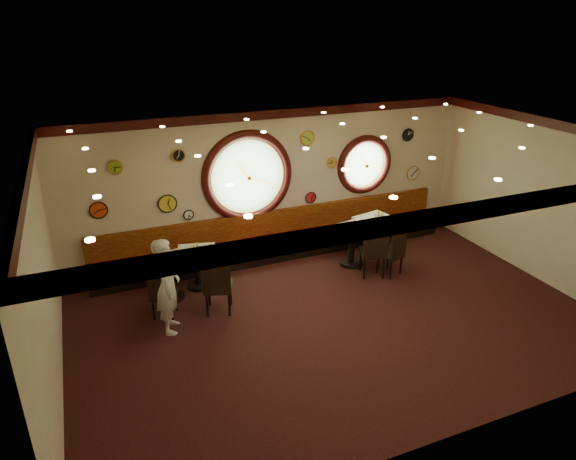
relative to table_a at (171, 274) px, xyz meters
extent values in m
cube|color=black|center=(2.54, -1.84, -0.51)|extent=(9.00, 6.00, 0.00)
cube|color=#B09331|center=(2.54, -1.84, 2.69)|extent=(9.00, 6.00, 0.02)
cube|color=beige|center=(2.54, 1.16, 1.09)|extent=(9.00, 0.02, 3.20)
cube|color=beige|center=(2.54, -4.84, 1.09)|extent=(9.00, 0.02, 3.20)
cube|color=beige|center=(-1.96, -1.84, 1.09)|extent=(0.02, 6.00, 3.20)
cube|color=beige|center=(7.04, -1.84, 1.09)|extent=(0.02, 6.00, 3.20)
cube|color=#330A09|center=(2.54, 1.11, 2.60)|extent=(9.00, 0.10, 0.18)
cube|color=#330A09|center=(2.54, -4.79, 2.60)|extent=(9.00, 0.10, 0.18)
cube|color=#330A09|center=(-1.91, -1.84, 2.60)|extent=(0.10, 6.00, 0.18)
cube|color=#330A09|center=(6.99, -1.84, 2.60)|extent=(0.10, 6.00, 0.18)
cube|color=black|center=(2.54, 0.88, -0.41)|extent=(8.00, 0.55, 0.20)
cube|color=#58070F|center=(2.54, 0.88, -0.16)|extent=(8.00, 0.55, 0.30)
cube|color=#620D07|center=(2.54, 1.10, 0.24)|extent=(8.00, 0.10, 0.55)
cylinder|color=#83B86E|center=(1.94, 1.16, 1.34)|extent=(1.66, 0.02, 1.66)
torus|color=#330A09|center=(1.94, 1.14, 1.34)|extent=(1.98, 0.18, 1.98)
torus|color=gold|center=(1.94, 1.11, 1.34)|extent=(1.61, 0.03, 1.61)
cylinder|color=#83B86E|center=(4.74, 1.16, 1.29)|extent=(1.10, 0.02, 1.10)
torus|color=#330A09|center=(4.74, 1.14, 1.29)|extent=(1.38, 0.18, 1.38)
torus|color=gold|center=(4.74, 1.11, 1.29)|extent=(1.09, 0.03, 1.09)
cylinder|color=#8AB223|center=(-0.66, 1.12, 1.84)|extent=(0.26, 0.03, 0.26)
cylinder|color=red|center=(3.39, 1.12, 0.69)|extent=(0.24, 0.03, 0.24)
cylinder|color=black|center=(5.84, 1.12, 1.89)|extent=(0.28, 0.03, 0.28)
cylinder|color=#B9D743|center=(3.29, 1.12, 2.04)|extent=(0.30, 0.03, 0.30)
cylinder|color=red|center=(-1.06, 1.12, 1.04)|extent=(0.32, 0.03, 0.32)
cylinder|color=gold|center=(3.89, 1.12, 1.44)|extent=(0.22, 0.03, 0.22)
cylinder|color=white|center=(0.64, 1.12, 0.69)|extent=(0.20, 0.03, 0.20)
cylinder|color=yellow|center=(0.24, 1.12, 0.99)|extent=(0.36, 0.03, 0.36)
cylinder|color=silver|center=(6.09, 1.12, 0.94)|extent=(0.34, 0.03, 0.34)
cylinder|color=black|center=(0.54, 1.12, 1.94)|extent=(0.24, 0.03, 0.24)
cylinder|color=black|center=(0.00, 0.00, -0.48)|extent=(0.46, 0.46, 0.06)
cylinder|color=black|center=(0.00, 0.00, -0.11)|extent=(0.13, 0.13, 0.73)
cube|color=white|center=(0.00, 0.00, 0.27)|extent=(0.91, 0.91, 0.05)
cylinder|color=black|center=(0.56, 0.23, -0.48)|extent=(0.45, 0.45, 0.06)
cylinder|color=black|center=(0.56, 0.23, -0.12)|extent=(0.12, 0.12, 0.72)
cube|color=white|center=(0.56, 0.23, 0.25)|extent=(0.87, 0.87, 0.05)
cylinder|color=black|center=(3.82, -0.06, -0.48)|extent=(0.48, 0.48, 0.07)
cylinder|color=black|center=(3.82, -0.06, -0.09)|extent=(0.13, 0.13, 0.77)
cube|color=white|center=(3.82, -0.06, 0.31)|extent=(0.91, 0.91, 0.05)
cylinder|color=black|center=(4.55, 0.17, -0.47)|extent=(0.49, 0.49, 0.07)
cylinder|color=black|center=(4.55, 0.17, -0.08)|extent=(0.13, 0.13, 0.78)
cube|color=white|center=(4.55, 0.17, 0.33)|extent=(0.93, 0.93, 0.06)
cube|color=black|center=(-0.23, -0.55, -0.09)|extent=(0.56, 0.56, 0.07)
cube|color=black|center=(-0.30, -0.72, 0.22)|extent=(0.41, 0.22, 0.55)
cube|color=black|center=(0.71, -0.77, -0.01)|extent=(0.64, 0.64, 0.09)
cube|color=black|center=(0.63, -0.97, 0.36)|extent=(0.49, 0.23, 0.65)
cube|color=black|center=(4.00, -0.61, -0.01)|extent=(0.63, 0.63, 0.09)
cube|color=black|center=(3.93, -0.82, 0.36)|extent=(0.49, 0.22, 0.65)
cube|color=black|center=(4.34, -0.73, -0.07)|extent=(0.56, 0.56, 0.08)
cube|color=black|center=(4.40, -0.91, 0.26)|extent=(0.43, 0.20, 0.57)
cylinder|color=silver|center=(-0.13, 0.03, 0.35)|extent=(0.04, 0.04, 0.11)
cylinder|color=silver|center=(0.53, 0.31, 0.32)|extent=(0.03, 0.03, 0.09)
cylinder|color=silver|center=(3.80, -0.02, 0.39)|extent=(0.04, 0.04, 0.11)
cylinder|color=silver|center=(4.50, 0.17, 0.40)|extent=(0.04, 0.04, 0.10)
cylinder|color=silver|center=(0.03, -0.09, 0.34)|extent=(0.03, 0.03, 0.09)
cylinder|color=silver|center=(0.62, 0.21, 0.33)|extent=(0.03, 0.03, 0.09)
cylinder|color=silver|center=(3.85, -0.13, 0.39)|extent=(0.04, 0.04, 0.10)
cylinder|color=silver|center=(4.63, 0.10, 0.41)|extent=(0.04, 0.04, 0.11)
cylinder|color=gold|center=(0.16, 0.04, 0.37)|extent=(0.05, 0.05, 0.15)
cylinder|color=gold|center=(0.61, 0.31, 0.35)|extent=(0.04, 0.04, 0.14)
cylinder|color=#C68A2E|center=(3.94, -0.01, 0.41)|extent=(0.05, 0.05, 0.15)
cylinder|color=gold|center=(4.60, 0.20, 0.43)|extent=(0.05, 0.05, 0.16)
imported|color=white|center=(-0.21, -1.03, 0.34)|extent=(0.54, 0.70, 1.69)
camera|label=1|loc=(-1.22, -8.67, 4.53)|focal=32.00mm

